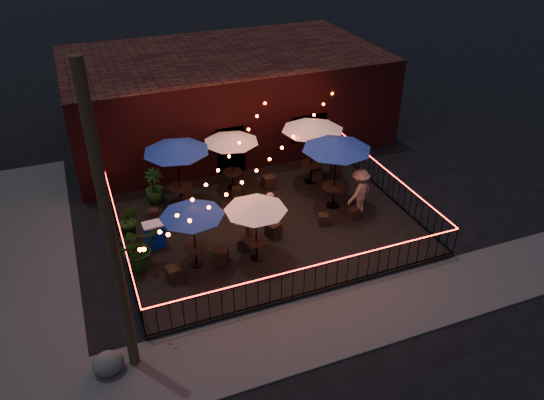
{
  "coord_description": "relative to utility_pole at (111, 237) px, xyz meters",
  "views": [
    {
      "loc": [
        -5.59,
        -12.69,
        10.75
      ],
      "look_at": [
        0.07,
        1.63,
        1.29
      ],
      "focal_mm": 35.0,
      "sensor_mm": 36.0,
      "label": 1
    }
  ],
  "objects": [
    {
      "name": "bistro_chair_1",
      "position": [
        3.26,
        3.03,
        -3.6
      ],
      "size": [
        0.55,
        0.55,
        0.5
      ],
      "primitive_type": "cube",
      "rotation": [
        0.0,
        0.0,
        2.73
      ],
      "color": "black",
      "rests_on": "patio"
    },
    {
      "name": "potted_shrub_b",
      "position": [
        0.8,
        5.46,
        -3.18
      ],
      "size": [
        0.88,
        0.78,
        1.34
      ],
      "primitive_type": "imported",
      "rotation": [
        0.0,
        0.0,
        -0.29
      ],
      "color": "#10370F",
      "rests_on": "patio"
    },
    {
      "name": "bistro_chair_3",
      "position": [
        3.08,
        6.57,
        -3.61
      ],
      "size": [
        0.52,
        0.52,
        0.48
      ],
      "primitive_type": "cube",
      "rotation": [
        0.0,
        0.0,
        3.48
      ],
      "color": "black",
      "rests_on": "patio"
    },
    {
      "name": "fence_front",
      "position": [
        5.4,
        0.6,
        -3.34
      ],
      "size": [
        10.0,
        0.04,
        1.04
      ],
      "color": "black",
      "rests_on": "patio"
    },
    {
      "name": "bistro_chair_10",
      "position": [
        8.39,
        6.75,
        -3.6
      ],
      "size": [
        0.49,
        0.49,
        0.5
      ],
      "primitive_type": "cube",
      "rotation": [
        0.0,
        0.0,
        -0.16
      ],
      "color": "black",
      "rests_on": "patio"
    },
    {
      "name": "fence_left",
      "position": [
        0.4,
        4.6,
        -3.34
      ],
      "size": [
        0.04,
        8.0,
        1.04
      ],
      "rotation": [
        0.0,
        0.0,
        1.57
      ],
      "color": "black",
      "rests_on": "patio"
    },
    {
      "name": "brick_building",
      "position": [
        6.4,
        12.59,
        -2.0
      ],
      "size": [
        14.0,
        8.0,
        4.0
      ],
      "color": "#340E0E",
      "rests_on": "ground"
    },
    {
      "name": "cooler",
      "position": [
        1.46,
        4.64,
        -3.39
      ],
      "size": [
        0.71,
        0.53,
        0.91
      ],
      "rotation": [
        0.0,
        0.0,
        0.05
      ],
      "color": "#0832B4",
      "rests_on": "patio"
    },
    {
      "name": "bistro_chair_6",
      "position": [
        4.98,
        6.7,
        -3.65
      ],
      "size": [
        0.43,
        0.43,
        0.4
      ],
      "primitive_type": "cube",
      "rotation": [
        0.0,
        0.0,
        -0.32
      ],
      "color": "black",
      "rests_on": "patio"
    },
    {
      "name": "patron_b",
      "position": [
        4.32,
        3.53,
        -2.91
      ],
      "size": [
        0.87,
        1.03,
        1.87
      ],
      "primitive_type": "imported",
      "rotation": [
        0.0,
        0.0,
        -1.38
      ],
      "color": "#E2A68E",
      "rests_on": "patio"
    },
    {
      "name": "cafe_table_1",
      "position": [
        2.86,
        6.85,
        -1.44
      ],
      "size": [
        2.75,
        2.75,
        2.64
      ],
      "rotation": [
        0.0,
        0.0,
        0.16
      ],
      "color": "black",
      "rests_on": "patio"
    },
    {
      "name": "bistro_chair_4",
      "position": [
        4.14,
        3.45,
        -3.63
      ],
      "size": [
        0.48,
        0.48,
        0.44
      ],
      "primitive_type": "cube",
      "rotation": [
        0.0,
        0.0,
        -0.35
      ],
      "color": "black",
      "rests_on": "patio"
    },
    {
      "name": "patron_a",
      "position": [
        5.37,
        4.08,
        -3.08
      ],
      "size": [
        0.4,
        0.58,
        1.54
      ],
      "primitive_type": "imported",
      "rotation": [
        0.0,
        0.0,
        1.62
      ],
      "color": "tan",
      "rests_on": "patio"
    },
    {
      "name": "potted_shrub_a",
      "position": [
        0.8,
        3.77,
        -3.13
      ],
      "size": [
        1.64,
        1.54,
        1.45
      ],
      "primitive_type": "imported",
      "rotation": [
        0.0,
        0.0,
        0.39
      ],
      "color": "#0C340E",
      "rests_on": "patio"
    },
    {
      "name": "bistro_chair_0",
      "position": [
        1.64,
        2.67,
        -3.6
      ],
      "size": [
        0.48,
        0.48,
        0.49
      ],
      "primitive_type": "cube",
      "rotation": [
        0.0,
        0.0,
        0.15
      ],
      "color": "black",
      "rests_on": "patio"
    },
    {
      "name": "patron_c",
      "position": [
        8.76,
        3.98,
        -2.96
      ],
      "size": [
        1.32,
        1.06,
        1.78
      ],
      "primitive_type": "imported",
      "rotation": [
        0.0,
        0.0,
        3.55
      ],
      "color": "#D8A391",
      "rests_on": "patio"
    },
    {
      "name": "bistro_chair_11",
      "position": [
        9.37,
        6.9,
        -3.6
      ],
      "size": [
        0.54,
        0.54,
        0.51
      ],
      "primitive_type": "cube",
      "rotation": [
        0.0,
        0.0,
        2.81
      ],
      "color": "black",
      "rests_on": "patio"
    },
    {
      "name": "cafe_table_4",
      "position": [
        8.13,
        4.74,
        -1.33
      ],
      "size": [
        2.96,
        2.96,
        2.76
      ],
      "rotation": [
        0.0,
        0.0,
        -0.21
      ],
      "color": "black",
      "rests_on": "patio"
    },
    {
      "name": "bistro_chair_5",
      "position": [
        5.32,
        3.73,
        -3.59
      ],
      "size": [
        0.57,
        0.57,
        0.52
      ],
      "primitive_type": "cube",
      "rotation": [
        0.0,
        0.0,
        3.53
      ],
      "color": "black",
      "rests_on": "patio"
    },
    {
      "name": "cafe_table_0",
      "position": [
        2.47,
        3.17,
        -1.85
      ],
      "size": [
        2.38,
        2.38,
        2.19
      ],
      "rotation": [
        0.0,
        0.0,
        -0.22
      ],
      "color": "black",
      "rests_on": "patio"
    },
    {
      "name": "bistro_chair_9",
      "position": [
        8.43,
        3.71,
        -3.65
      ],
      "size": [
        0.41,
        0.41,
        0.41
      ],
      "primitive_type": "cube",
      "rotation": [
        0.0,
        0.0,
        3.36
      ],
      "color": "black",
      "rests_on": "patio"
    },
    {
      "name": "cafe_table_5",
      "position": [
        8.12,
        6.71,
        -1.42
      ],
      "size": [
        2.82,
        2.82,
        2.66
      ],
      "rotation": [
        0.0,
        0.0,
        -0.19
      ],
      "color": "black",
      "rests_on": "patio"
    },
    {
      "name": "festoon_lights",
      "position": [
        4.39,
        4.3,
        -1.48
      ],
      "size": [
        10.02,
        8.72,
        1.32
      ],
      "color": "#FA400F",
      "rests_on": "ground"
    },
    {
      "name": "bistro_chair_8",
      "position": [
        7.24,
        3.77,
        -3.65
      ],
      "size": [
        0.42,
        0.42,
        0.4
      ],
      "primitive_type": "cube",
      "rotation": [
        0.0,
        0.0,
        -0.29
      ],
      "color": "black",
      "rests_on": "patio"
    },
    {
      "name": "bistro_chair_2",
      "position": [
        1.72,
        6.29,
        -3.65
      ],
      "size": [
        0.39,
        0.39,
        0.4
      ],
      "primitive_type": "cube",
      "rotation": [
        0.0,
        0.0,
        -0.16
      ],
      "color": "black",
      "rests_on": "patio"
    },
    {
      "name": "cafe_table_2",
      "position": [
        4.36,
        2.79,
        -1.86
      ],
      "size": [
        2.57,
        2.57,
        2.18
      ],
      "rotation": [
        0.0,
        0.0,
        0.39
      ],
      "color": "black",
      "rests_on": "patio"
    },
    {
      "name": "patio",
      "position": [
        5.4,
        4.6,
        -3.92
      ],
      "size": [
        10.0,
        8.0,
        0.15
      ],
      "primitive_type": "cube",
      "color": "black",
      "rests_on": "ground"
    },
    {
      "name": "bistro_chair_7",
      "position": [
        6.37,
        6.88,
        -3.59
      ],
      "size": [
        0.44,
        0.44,
        0.52
      ],
      "primitive_type": "cube",
      "rotation": [
        0.0,
        0.0,
        3.16
      ],
      "color": "black",
      "rests_on": "patio"
    },
    {
      "name": "sidewalk",
      "position": [
        5.4,
        -0.65,
        -3.98
      ],
      "size": [
        18.0,
        2.5,
        0.05
      ],
      "primitive_type": "cube",
      "color": "#464341",
      "rests_on": "ground"
    },
    {
      "name": "fence_right",
      "position": [
        10.4,
        4.6,
        -3.34
      ],
      "size": [
        0.04,
        8.0,
        1.04
      ],
      "rotation": [
        0.0,
        0.0,
        1.57
      ],
      "color": "black",
      "rests_on": "patio"
    },
    {
      "name": "potted_shrub_c",
      "position": [
        2.02,
        7.48,
        -3.18
      ],
      "size": [
        0.97,
        0.97,
        1.33
      ],
      "primitive_type": "imported",
      "rotation": [
        0.0,
        0.0,
        0.38
      ],
      "color": "#0B360D",
      "rests_on": "patio"
    },
    {
      "name": "cafe_table_3",
      "position": [
        5.06,
        7.4,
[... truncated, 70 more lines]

